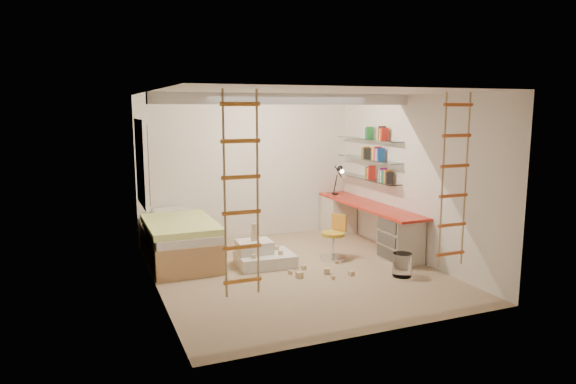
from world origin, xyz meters
name	(u,v)px	position (x,y,z in m)	size (l,w,h in m)	color
floor	(296,272)	(0.00, 0.00, 0.00)	(4.50, 4.50, 0.00)	tan
ceiling_beam	(288,99)	(0.00, 0.30, 2.52)	(4.00, 0.18, 0.16)	white
window_frame	(142,163)	(-1.97, 1.50, 1.55)	(0.06, 1.15, 1.35)	white
window_blind	(144,163)	(-1.93, 1.50, 1.55)	(0.02, 1.00, 1.20)	#4C2D1E
rope_ladder_left	(241,195)	(-1.35, -1.75, 1.52)	(0.41, 0.04, 2.13)	orange
rope_ladder_right	(454,181)	(1.35, -1.75, 1.52)	(0.41, 0.04, 2.13)	#CD4F23
waste_bin	(402,265)	(1.34, -0.76, 0.17)	(0.27, 0.27, 0.34)	white
desk	(367,223)	(1.72, 0.86, 0.40)	(0.56, 2.80, 0.75)	red
shelves	(368,159)	(1.87, 1.13, 1.50)	(0.25, 1.80, 0.71)	white
bed	(179,240)	(-1.48, 1.23, 0.33)	(1.02, 2.00, 0.69)	#AD7F51
task_lamp	(339,175)	(1.67, 1.82, 1.14)	(0.14, 0.36, 0.57)	black
swivel_chair	(334,243)	(0.82, 0.37, 0.26)	(0.56, 0.56, 0.72)	gold
play_platform	(262,256)	(-0.35, 0.49, 0.15)	(0.88, 0.69, 0.38)	silver
toy_blocks	(292,257)	(0.00, 0.12, 0.20)	(1.36, 1.17, 0.65)	#CCB284
books	(368,154)	(1.87, 1.13, 1.58)	(0.14, 0.70, 0.92)	#262626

